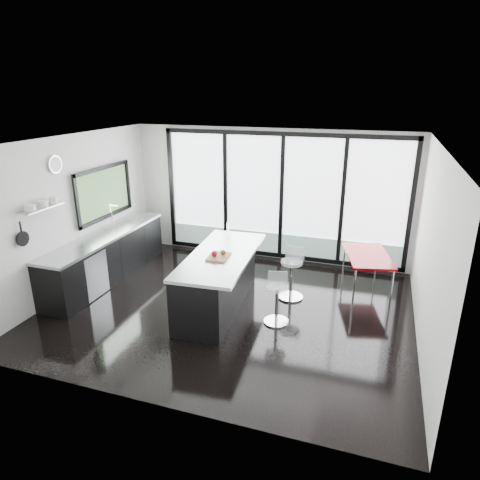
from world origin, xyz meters
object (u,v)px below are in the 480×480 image
(island, at_px, (217,280))
(bar_stool_near, at_px, (277,304))
(bar_stool_far, at_px, (291,279))
(red_table, at_px, (366,272))

(island, height_order, bar_stool_near, island)
(island, height_order, bar_stool_far, island)
(island, relative_size, bar_stool_far, 3.41)
(island, xyz_separation_m, bar_stool_near, (1.09, -0.22, -0.17))
(red_table, bearing_deg, bar_stool_far, -147.60)
(island, bearing_deg, bar_stool_near, -11.39)
(island, relative_size, red_table, 1.90)
(bar_stool_far, height_order, red_table, bar_stool_far)
(bar_stool_far, xyz_separation_m, red_table, (1.24, 0.79, -0.01))
(bar_stool_far, bearing_deg, bar_stool_near, -84.06)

